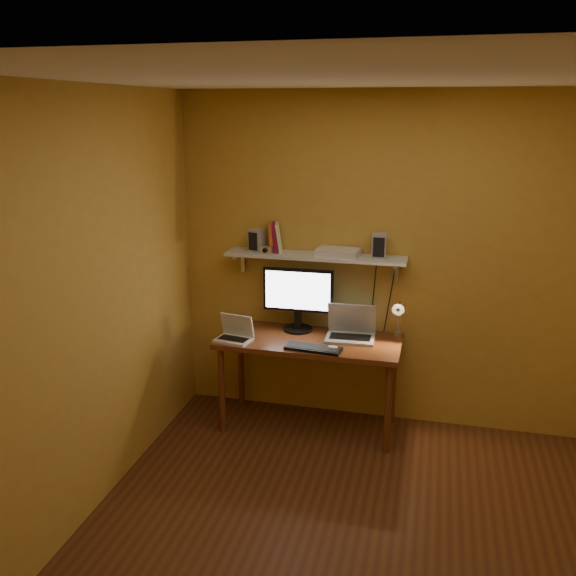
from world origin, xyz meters
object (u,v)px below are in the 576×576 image
(netbook, at_px, (235,333))
(speaker_left, at_px, (257,240))
(laptop, at_px, (351,329))
(router, at_px, (338,252))
(keyboard, at_px, (313,348))
(shelf_camera, at_px, (266,250))
(desk, at_px, (309,349))
(monitor, at_px, (298,296))
(mouse, at_px, (333,348))
(speaker_right, at_px, (379,246))
(wall_shelf, at_px, (315,256))
(desk_lamp, at_px, (398,315))

(netbook, xyz_separation_m, speaker_left, (0.08, 0.34, 0.66))
(laptop, relative_size, router, 1.17)
(keyboard, xyz_separation_m, shelf_camera, (-0.45, 0.33, 0.64))
(desk, xyz_separation_m, laptop, (0.30, 0.11, 0.16))
(laptop, height_order, shelf_camera, shelf_camera)
(monitor, xyz_separation_m, laptop, (0.43, -0.07, -0.21))
(mouse, bearing_deg, laptop, 84.40)
(speaker_left, bearing_deg, router, 20.91)
(speaker_left, xyz_separation_m, router, (0.64, 0.01, -0.06))
(keyboard, bearing_deg, desk, 115.84)
(desk, height_order, mouse, mouse)
(speaker_right, xyz_separation_m, router, (-0.31, 0.00, -0.07))
(wall_shelf, bearing_deg, router, 1.26)
(wall_shelf, height_order, desk_lamp, wall_shelf)
(speaker_right, relative_size, router, 0.58)
(laptop, relative_size, netbook, 1.29)
(router, bearing_deg, netbook, -154.18)
(netbook, xyz_separation_m, mouse, (0.76, -0.02, -0.04))
(desk, xyz_separation_m, monitor, (-0.13, 0.18, 0.37))
(speaker_right, bearing_deg, monitor, 178.25)
(mouse, xyz_separation_m, speaker_right, (0.27, 0.37, 0.70))
(netbook, relative_size, speaker_right, 1.56)
(speaker_right, bearing_deg, router, 175.68)
(monitor, relative_size, netbook, 1.91)
(desk, relative_size, netbook, 4.78)
(laptop, relative_size, shelf_camera, 3.57)
(speaker_left, height_order, shelf_camera, speaker_left)
(keyboard, bearing_deg, shelf_camera, 149.89)
(keyboard, xyz_separation_m, mouse, (0.14, 0.03, 0.01))
(keyboard, bearing_deg, router, 81.80)
(wall_shelf, distance_m, speaker_right, 0.50)
(desk_lamp, relative_size, speaker_right, 1.99)
(keyboard, bearing_deg, speaker_right, 50.32)
(monitor, xyz_separation_m, speaker_left, (-0.34, 0.01, 0.43))
(laptop, distance_m, router, 0.60)
(wall_shelf, distance_m, speaker_left, 0.48)
(netbook, distance_m, desk_lamp, 1.25)
(desk_lamp, distance_m, shelf_camera, 1.13)
(wall_shelf, height_order, speaker_right, speaker_right)
(monitor, bearing_deg, laptop, -9.92)
(desk, relative_size, laptop, 3.70)
(desk, distance_m, desk_lamp, 0.73)
(keyboard, height_order, desk_lamp, desk_lamp)
(monitor, relative_size, keyboard, 1.34)
(desk_lamp, relative_size, speaker_left, 2.09)
(desk, distance_m, speaker_left, 0.94)
(desk, distance_m, keyboard, 0.24)
(desk, bearing_deg, mouse, -39.31)
(desk, xyz_separation_m, shelf_camera, (-0.37, 0.12, 0.74))
(monitor, height_order, shelf_camera, shelf_camera)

